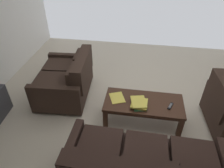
# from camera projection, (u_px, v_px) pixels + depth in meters

# --- Properties ---
(ground_plane) EXTENTS (5.83, 5.64, 0.01)m
(ground_plane) POSITION_uv_depth(u_px,v_px,m) (142.00, 115.00, 3.53)
(ground_plane) COLOR beige
(loveseat_near) EXTENTS (0.97, 1.24, 0.85)m
(loveseat_near) POSITION_uv_depth(u_px,v_px,m) (67.00, 80.00, 3.75)
(loveseat_near) COLOR black
(loveseat_near) RESTS_ON ground
(coffee_table) EXTENTS (1.23, 0.57, 0.42)m
(coffee_table) POSITION_uv_depth(u_px,v_px,m) (143.00, 105.00, 3.21)
(coffee_table) COLOR #3D2316
(coffee_table) RESTS_ON ground
(book_stack) EXTENTS (0.28, 0.32, 0.07)m
(book_stack) POSITION_uv_depth(u_px,v_px,m) (139.00, 103.00, 3.09)
(book_stack) COLOR #337F51
(book_stack) RESTS_ON coffee_table
(tv_remote) EXTENTS (0.10, 0.16, 0.02)m
(tv_remote) POSITION_uv_depth(u_px,v_px,m) (170.00, 106.00, 3.08)
(tv_remote) COLOR black
(tv_remote) RESTS_ON coffee_table
(loose_magazine) EXTENTS (0.30, 0.33, 0.01)m
(loose_magazine) POSITION_uv_depth(u_px,v_px,m) (117.00, 98.00, 3.24)
(loose_magazine) COLOR #E0CC4C
(loose_magazine) RESTS_ON coffee_table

